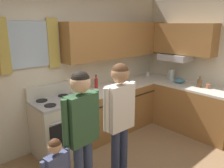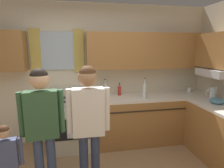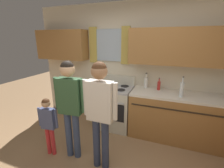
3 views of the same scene
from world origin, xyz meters
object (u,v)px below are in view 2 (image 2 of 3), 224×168
mixing_bowl (217,101)px  small_child (7,158)px  adult_in_plaid (89,117)px  mug_ceramic_white (189,90)px  adult_holding_child (42,120)px  stove_oven (74,123)px  bottle_tall_clear (144,90)px  bottle_milk_white (105,89)px  bottle_sauce_red (119,91)px  water_pitcher (212,93)px

mixing_bowl → small_child: same height
adult_in_plaid → small_child: (-0.90, -0.05, -0.38)m
mug_ceramic_white → mixing_bowl: size_ratio=0.56×
small_child → adult_holding_child: bearing=14.4°
stove_oven → bottle_tall_clear: bottle_tall_clear is taller
bottle_milk_white → small_child: (-1.30, -1.43, -0.39)m
stove_oven → bottle_milk_white: (0.61, 0.21, 0.55)m
mixing_bowl → adult_holding_child: 2.67m
adult_in_plaid → mug_ceramic_white: bearing=31.4°
bottle_sauce_red → adult_holding_child: 1.74m
bottle_milk_white → mug_ceramic_white: bearing=-2.2°
bottle_sauce_red → bottle_tall_clear: bearing=-33.8°
bottle_milk_white → adult_in_plaid: 1.44m
stove_oven → small_child: bearing=-119.3°
mug_ceramic_white → mixing_bowl: mixing_bowl is taller
water_pitcher → mixing_bowl: bearing=-114.2°
bottle_milk_white → mixing_bowl: (1.71, -0.89, -0.07)m
mixing_bowl → adult_holding_child: adult_holding_child is taller
mug_ceramic_white → water_pitcher: (0.08, -0.56, 0.06)m
stove_oven → mug_ceramic_white: bearing=3.4°
mixing_bowl → stove_oven: bearing=163.7°
small_child → adult_in_plaid: bearing=3.2°
mug_ceramic_white → small_child: (-3.04, -1.36, -0.32)m
bottle_sauce_red → small_child: size_ratio=0.25×
mug_ceramic_white → mixing_bowl: (-0.03, -0.82, -0.00)m
adult_in_plaid → bottle_sauce_red: bearing=63.1°
stove_oven → bottle_milk_white: size_ratio=3.51×
adult_holding_child → small_child: bearing=-165.6°
stove_oven → bottle_sauce_red: bearing=9.3°
bottle_tall_clear → mixing_bowl: bottle_tall_clear is taller
mug_ceramic_white → bottle_milk_white: bearing=177.8°
stove_oven → water_pitcher: (2.44, -0.42, 0.54)m
water_pitcher → mixing_bowl: water_pitcher is taller
bottle_tall_clear → adult_holding_child: adult_holding_child is taller
bottle_tall_clear → mug_ceramic_white: bottle_tall_clear is taller
adult_in_plaid → bottle_milk_white: bearing=73.7°
bottle_tall_clear → small_child: bottle_tall_clear is taller
mug_ceramic_white → adult_in_plaid: size_ratio=0.08×
stove_oven → adult_in_plaid: adult_in_plaid is taller
mixing_bowl → small_child: (-3.01, -0.54, -0.32)m
bottle_sauce_red → mixing_bowl: bottle_sauce_red is taller
bottle_tall_clear → mixing_bowl: size_ratio=1.63×
mug_ceramic_white → small_child: size_ratio=0.13×
small_child → bottle_milk_white: bearing=47.7°
adult_in_plaid → mixing_bowl: bearing=13.1°
bottle_milk_white → adult_holding_child: size_ratio=0.20×
bottle_sauce_red → bottle_milk_white: bearing=166.3°
stove_oven → mug_ceramic_white: 2.41m
water_pitcher → adult_in_plaid: adult_in_plaid is taller
stove_oven → mixing_bowl: (2.32, -0.68, 0.48)m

